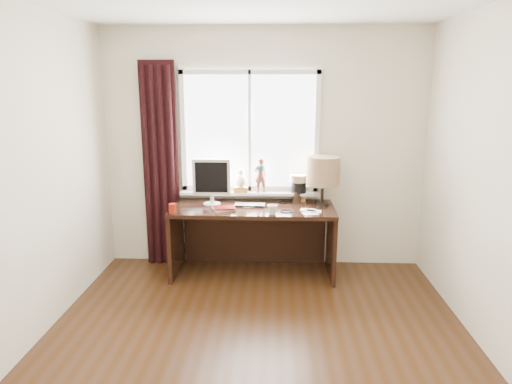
{
  "coord_description": "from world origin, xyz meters",
  "views": [
    {
      "loc": [
        0.14,
        -2.97,
        2.0
      ],
      "look_at": [
        -0.05,
        1.25,
        1.0
      ],
      "focal_mm": 32.0,
      "sensor_mm": 36.0,
      "label": 1
    }
  ],
  "objects_px": {
    "monitor": "(212,179)",
    "mug": "(272,209)",
    "laptop": "(250,205)",
    "table_lamp": "(323,171)",
    "desk": "(253,226)",
    "red_cup": "(172,208)"
  },
  "relations": [
    {
      "from": "desk",
      "to": "table_lamp",
      "type": "relative_size",
      "value": 3.27
    },
    {
      "from": "mug",
      "to": "table_lamp",
      "type": "distance_m",
      "value": 0.72
    },
    {
      "from": "laptop",
      "to": "monitor",
      "type": "relative_size",
      "value": 0.65
    },
    {
      "from": "red_cup",
      "to": "desk",
      "type": "bearing_deg",
      "value": 24.64
    },
    {
      "from": "laptop",
      "to": "table_lamp",
      "type": "distance_m",
      "value": 0.84
    },
    {
      "from": "laptop",
      "to": "desk",
      "type": "xyz_separation_m",
      "value": [
        0.03,
        0.07,
        -0.26
      ]
    },
    {
      "from": "laptop",
      "to": "desk",
      "type": "bearing_deg",
      "value": 67.3
    },
    {
      "from": "laptop",
      "to": "table_lamp",
      "type": "height_order",
      "value": "table_lamp"
    },
    {
      "from": "red_cup",
      "to": "monitor",
      "type": "xyz_separation_m",
      "value": [
        0.35,
        0.34,
        0.23
      ]
    },
    {
      "from": "monitor",
      "to": "table_lamp",
      "type": "bearing_deg",
      "value": 1.81
    },
    {
      "from": "mug",
      "to": "red_cup",
      "type": "bearing_deg",
      "value": 179.81
    },
    {
      "from": "desk",
      "to": "mug",
      "type": "bearing_deg",
      "value": -60.51
    },
    {
      "from": "red_cup",
      "to": "monitor",
      "type": "bearing_deg",
      "value": 43.81
    },
    {
      "from": "table_lamp",
      "to": "desk",
      "type": "bearing_deg",
      "value": -179.18
    },
    {
      "from": "laptop",
      "to": "mug",
      "type": "bearing_deg",
      "value": -49.53
    },
    {
      "from": "red_cup",
      "to": "table_lamp",
      "type": "xyz_separation_m",
      "value": [
        1.52,
        0.37,
        0.32
      ]
    },
    {
      "from": "table_lamp",
      "to": "red_cup",
      "type": "bearing_deg",
      "value": -166.22
    },
    {
      "from": "red_cup",
      "to": "desk",
      "type": "height_order",
      "value": "red_cup"
    },
    {
      "from": "mug",
      "to": "red_cup",
      "type": "xyz_separation_m",
      "value": [
        -1.0,
        0.0,
        -0.0
      ]
    },
    {
      "from": "red_cup",
      "to": "table_lamp",
      "type": "relative_size",
      "value": 0.18
    },
    {
      "from": "monitor",
      "to": "mug",
      "type": "bearing_deg",
      "value": -27.67
    },
    {
      "from": "laptop",
      "to": "red_cup",
      "type": "bearing_deg",
      "value": -157.1
    }
  ]
}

